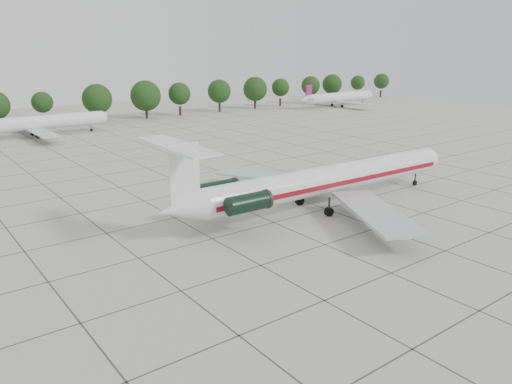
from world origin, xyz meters
TOP-DOWN VIEW (x-y plane):
  - ground at (0.00, 0.00)m, footprint 260.00×260.00m
  - apron_joints at (0.00, 15.00)m, footprint 170.00×170.00m
  - main_airliner at (7.17, 0.53)m, footprint 42.42×33.32m
  - ground_crew at (13.32, 3.34)m, footprint 0.61×0.44m
  - bg_airliner_c at (-5.99, 72.82)m, footprint 28.24×27.20m
  - bg_airliner_e at (86.11, 72.91)m, footprint 28.24×27.20m

SIDE VIEW (x-z plane):
  - ground at x=0.00m, z-range 0.00..0.00m
  - apron_joints at x=0.00m, z-range 0.00..0.02m
  - ground_crew at x=13.32m, z-range 0.00..1.58m
  - bg_airliner_c at x=-5.99m, z-range -0.79..6.61m
  - bg_airliner_e at x=86.11m, z-range -0.79..6.61m
  - main_airliner at x=7.17m, z-range -1.46..8.48m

